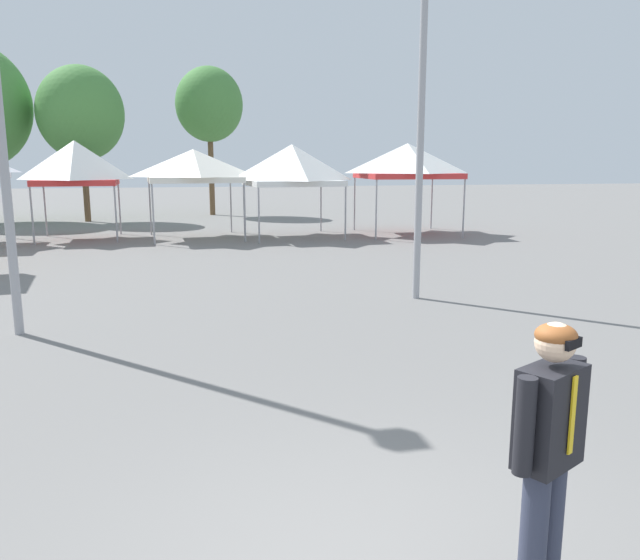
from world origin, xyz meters
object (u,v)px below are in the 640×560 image
object	(u,v)px
light_pole_opposite_side	(424,4)
canopy_tent_far_left	(407,161)
canopy_tent_behind_center	(75,163)
person_foreground	(548,447)
canopy_tent_behind_right	(194,166)
canopy_tent_left_of_center	(292,165)
tree_behind_tents_right	(81,113)
tree_behind_tents_left	(209,105)

from	to	relation	value
light_pole_opposite_side	canopy_tent_far_left	bearing A→B (deg)	70.12
canopy_tent_far_left	canopy_tent_behind_center	bearing A→B (deg)	175.34
canopy_tent_behind_center	person_foreground	xyz separation A→B (m)	(5.45, -20.23, -1.65)
canopy_tent_behind_right	canopy_tent_left_of_center	xyz separation A→B (m)	(3.48, -0.42, 0.03)
canopy_tent_far_left	light_pole_opposite_side	size ratio (longest dim) A/B	0.36
canopy_tent_behind_center	tree_behind_tents_right	size ratio (longest dim) A/B	0.49
canopy_tent_behind_right	light_pole_opposite_side	xyz separation A→B (m)	(3.96, -11.32, 2.95)
canopy_tent_behind_right	light_pole_opposite_side	bearing A→B (deg)	-70.71
canopy_tent_behind_center	canopy_tent_far_left	xyz separation A→B (m)	(11.95, -0.97, 0.08)
canopy_tent_behind_right	light_pole_opposite_side	size ratio (longest dim) A/B	0.34
canopy_tent_behind_center	person_foreground	distance (m)	21.01
canopy_tent_behind_right	canopy_tent_far_left	xyz separation A→B (m)	(7.91, -0.40, 0.18)
canopy_tent_behind_right	tree_behind_tents_right	world-z (taller)	tree_behind_tents_right
person_foreground	tree_behind_tents_left	xyz separation A→B (m)	(-0.24, 29.96, 4.59)
canopy_tent_behind_right	tree_behind_tents_right	bearing A→B (deg)	121.24
canopy_tent_behind_right	canopy_tent_left_of_center	size ratio (longest dim) A/B	1.01
canopy_tent_far_left	person_foreground	xyz separation A→B (m)	(-6.50, -19.25, -1.73)
canopy_tent_behind_center	person_foreground	size ratio (longest dim) A/B	1.94
tree_behind_tents_right	canopy_tent_far_left	bearing A→B (deg)	-32.97
canopy_tent_behind_right	light_pole_opposite_side	world-z (taller)	light_pole_opposite_side
canopy_tent_behind_center	canopy_tent_far_left	world-z (taller)	canopy_tent_behind_center
canopy_tent_behind_center	canopy_tent_behind_right	distance (m)	4.08
person_foreground	tree_behind_tents_right	xyz separation A→B (m)	(-6.14, 27.45, 3.87)
light_pole_opposite_side	tree_behind_tents_left	size ratio (longest dim) A/B	1.32
tree_behind_tents_left	tree_behind_tents_right	world-z (taller)	tree_behind_tents_left
canopy_tent_left_of_center	person_foreground	world-z (taller)	canopy_tent_left_of_center
canopy_tent_behind_center	canopy_tent_left_of_center	xyz separation A→B (m)	(7.52, -0.99, -0.08)
tree_behind_tents_right	canopy_tent_behind_center	bearing A→B (deg)	-84.55
canopy_tent_behind_right	person_foreground	size ratio (longest dim) A/B	1.92
canopy_tent_behind_right	light_pole_opposite_side	distance (m)	12.36
tree_behind_tents_left	person_foreground	bearing A→B (deg)	-89.55
tree_behind_tents_left	canopy_tent_behind_right	bearing A→B (deg)	-96.54
canopy_tent_behind_right	canopy_tent_behind_center	bearing A→B (deg)	171.97
canopy_tent_behind_right	canopy_tent_far_left	size ratio (longest dim) A/B	0.95
canopy_tent_left_of_center	canopy_tent_far_left	size ratio (longest dim) A/B	0.94
person_foreground	tree_behind_tents_left	world-z (taller)	tree_behind_tents_left
person_foreground	canopy_tent_left_of_center	bearing A→B (deg)	83.86
canopy_tent_left_of_center	canopy_tent_behind_right	bearing A→B (deg)	173.14
canopy_tent_behind_right	tree_behind_tents_right	distance (m)	9.40
canopy_tent_far_left	tree_behind_tents_right	world-z (taller)	tree_behind_tents_right
canopy_tent_behind_right	canopy_tent_far_left	distance (m)	7.93
canopy_tent_behind_center	canopy_tent_left_of_center	bearing A→B (deg)	-7.49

